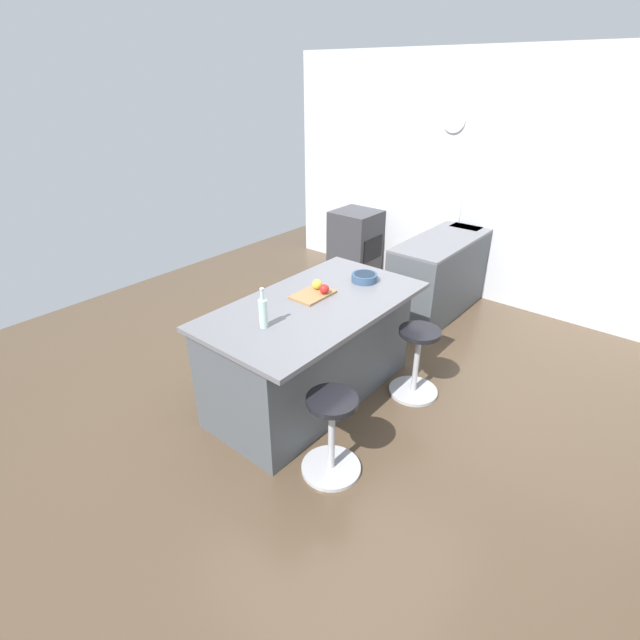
{
  "coord_description": "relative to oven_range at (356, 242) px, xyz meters",
  "views": [
    {
      "loc": [
        2.76,
        2.0,
        2.59
      ],
      "look_at": [
        0.18,
        -0.13,
        0.8
      ],
      "focal_mm": 25.89,
      "sensor_mm": 36.0,
      "label": 1
    }
  ],
  "objects": [
    {
      "name": "kitchen_island",
      "position": [
        2.67,
        1.45,
        0.03
      ],
      "size": [
        1.93,
        1.06,
        0.94
      ],
      "color": "#4C5156",
      "rests_on": "ground_plane"
    },
    {
      "name": "apple_red",
      "position": [
        2.52,
        1.46,
        0.55
      ],
      "size": [
        0.08,
        0.08,
        0.08
      ],
      "primitive_type": "sphere",
      "color": "red",
      "rests_on": "cutting_board"
    },
    {
      "name": "fruit_bowl",
      "position": [
        2.05,
        1.55,
        0.53
      ],
      "size": [
        0.23,
        0.23,
        0.07
      ],
      "color": "#334C6B",
      "rests_on": "kitchen_island"
    },
    {
      "name": "ground_plane",
      "position": [
        2.49,
        1.68,
        -0.44
      ],
      "size": [
        7.5,
        7.5,
        0.0
      ],
      "primitive_type": "plane",
      "color": "brown"
    },
    {
      "name": "water_bottle",
      "position": [
        3.22,
        1.46,
        0.62
      ],
      "size": [
        0.06,
        0.06,
        0.31
      ],
      "color": "silver",
      "rests_on": "kitchen_island"
    },
    {
      "name": "interior_partition_left",
      "position": [
        -0.35,
        1.68,
        0.99
      ],
      "size": [
        0.15,
        5.77,
        2.87
      ],
      "color": "silver",
      "rests_on": "ground_plane"
    },
    {
      "name": "stool_by_window",
      "position": [
        2.07,
        2.15,
        -0.13
      ],
      "size": [
        0.44,
        0.44,
        0.66
      ],
      "color": "#B7B7BC",
      "rests_on": "ground_plane"
    },
    {
      "name": "sink_cabinet",
      "position": [
        -0.0,
        1.52,
        0.02
      ],
      "size": [
        2.35,
        0.6,
        1.2
      ],
      "color": "#4C5156",
      "rests_on": "ground_plane"
    },
    {
      "name": "oven_range",
      "position": [
        0.0,
        0.0,
        0.0
      ],
      "size": [
        0.6,
        0.61,
        0.89
      ],
      "color": "#38383D",
      "rests_on": "ground_plane"
    },
    {
      "name": "apple_yellow",
      "position": [
        2.48,
        1.36,
        0.56
      ],
      "size": [
        0.09,
        0.09,
        0.09
      ],
      "primitive_type": "sphere",
      "color": "gold",
      "rests_on": "cutting_board"
    },
    {
      "name": "stool_middle",
      "position": [
        3.28,
        2.15,
        -0.13
      ],
      "size": [
        0.44,
        0.44,
        0.66
      ],
      "color": "#B7B7BC",
      "rests_on": "ground_plane"
    },
    {
      "name": "cutting_board",
      "position": [
        2.58,
        1.39,
        0.5
      ],
      "size": [
        0.36,
        0.24,
        0.02
      ],
      "primitive_type": "cube",
      "color": "olive",
      "rests_on": "kitchen_island"
    }
  ]
}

